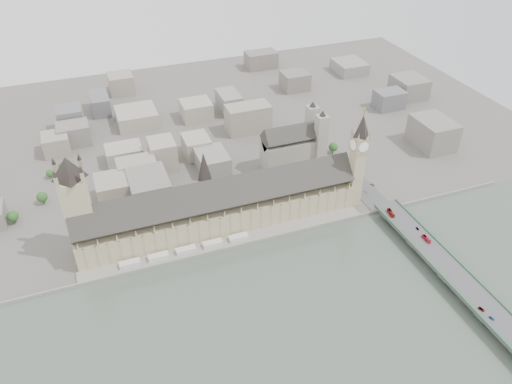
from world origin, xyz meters
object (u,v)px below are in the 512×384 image
object	(u,v)px
car_silver	(417,229)
elizabeth_tower	(358,154)
westminster_abbey	(294,146)
red_bus_south	(426,239)
victoria_tower	(76,203)
car_approach	(373,185)
westminster_bridge	(429,253)
car_grey	(481,309)
red_bus_north	(391,213)
palace_of_westminster	(219,207)
car_blue	(492,318)

from	to	relation	value
car_silver	elizabeth_tower	bearing A→B (deg)	120.39
westminster_abbey	red_bus_south	xyz separation A→B (m)	(54.26, -171.71, -13.33)
victoria_tower	car_approach	bearing A→B (deg)	-2.07
car_silver	westminster_bridge	bearing A→B (deg)	-93.06
car_approach	car_silver	bearing A→B (deg)	-107.60
elizabeth_tower	car_silver	xyz separation A→B (m)	(28.99, -69.08, -47.20)
victoria_tower	car_grey	size ratio (longest dim) A/B	19.41
red_bus_north	red_bus_south	world-z (taller)	red_bus_north
westminster_bridge	red_bus_north	bearing A→B (deg)	96.06
red_bus_south	car_approach	bearing A→B (deg)	90.55
palace_of_westminster	car_silver	xyz separation A→B (m)	(166.99, -80.78, -11.82)
westminster_bridge	red_bus_north	xyz separation A→B (m)	(-5.79, 54.56, 6.84)
victoria_tower	red_bus_north	xyz separation A→B (m)	(278.21, -58.94, -43.24)
car_silver	car_approach	world-z (taller)	car_approach
elizabeth_tower	car_grey	world-z (taller)	elizabeth_tower
westminster_abbey	car_blue	size ratio (longest dim) A/B	15.74
car_blue	victoria_tower	bearing A→B (deg)	128.56
elizabeth_tower	car_grey	bearing A→B (deg)	-84.17
car_approach	car_grey	bearing A→B (deg)	-111.97
palace_of_westminster	westminster_bridge	bearing A→B (deg)	-33.49
red_bus_north	car_blue	size ratio (longest dim) A/B	2.85
westminster_abbey	car_approach	world-z (taller)	westminster_abbey
westminster_abbey	red_bus_north	xyz separation A→B (m)	(45.29, -127.94, -13.12)
car_silver	westminster_abbey	bearing A→B (deg)	117.39
elizabeth_tower	car_grey	xyz separation A→B (m)	(17.16, -168.11, -47.12)
red_bus_north	car_approach	world-z (taller)	red_bus_north
palace_of_westminster	westminster_bridge	xyz separation A→B (m)	(162.00, -107.20, -17.58)
car_silver	car_grey	xyz separation A→B (m)	(-11.83, -99.04, 0.08)
victoria_tower	car_blue	xyz separation A→B (m)	(278.34, -195.89, -44.22)
palace_of_westminster	car_approach	distance (m)	166.23
victoria_tower	car_blue	size ratio (longest dim) A/B	23.15
victoria_tower	car_grey	world-z (taller)	victoria_tower
car_silver	victoria_tower	bearing A→B (deg)	170.86
westminster_bridge	car_silver	xyz separation A→B (m)	(4.99, 26.42, 5.76)
westminster_abbey	car_grey	bearing A→B (deg)	-80.16
westminster_abbey	car_approach	xyz separation A→B (m)	(54.84, -79.40, -14.09)
car_blue	car_grey	distance (m)	9.85
westminster_bridge	westminster_abbey	world-z (taller)	westminster_abbey
westminster_bridge	car_blue	distance (m)	82.79
westminster_bridge	red_bus_north	world-z (taller)	red_bus_north
car_grey	elizabeth_tower	bearing A→B (deg)	78.69
westminster_bridge	car_grey	bearing A→B (deg)	-95.38
elizabeth_tower	car_silver	world-z (taller)	elizabeth_tower
elizabeth_tower	car_approach	world-z (taller)	elizabeth_tower
victoria_tower	red_bus_north	bearing A→B (deg)	-11.96
westminster_abbey	car_grey	xyz separation A→B (m)	(44.24, -255.11, -14.11)
car_blue	car_grey	world-z (taller)	car_blue
palace_of_westminster	red_bus_north	bearing A→B (deg)	-18.62
car_grey	westminster_abbey	bearing A→B (deg)	82.69
westminster_bridge	palace_of_westminster	bearing A→B (deg)	146.51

